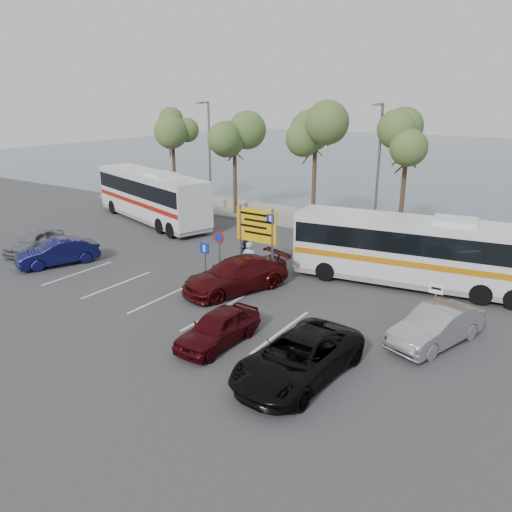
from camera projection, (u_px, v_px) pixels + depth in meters
The scene contains 25 objects.
ground at pixel (198, 296), 22.27m from camera, with size 120.00×120.00×0.00m, color #353537.
kerb_strip at pixel (332, 228), 33.38m from camera, with size 44.00×2.40×0.15m, color gray.
seawall at pixel (345, 219), 34.90m from camera, with size 48.00×0.80×0.60m, color #9E937E.
sea at pixel (473, 160), 69.97m from camera, with size 140.00×140.00×0.00m, color #445C6D.
tree_far_left at pixel (172, 126), 38.81m from camera, with size 3.20×3.20×7.60m.
tree_left at pixel (234, 133), 35.76m from camera, with size 3.20×3.20×7.20m.
tree_mid at pixel (316, 126), 32.15m from camera, with size 3.20×3.20×8.00m.
tree_right at pixel (408, 138), 29.16m from camera, with size 3.20×3.20×7.40m.
street_lamp_left at pixel (209, 152), 36.86m from camera, with size 0.45×1.15×8.01m.
street_lamp_right at pixel (378, 164), 30.04m from camera, with size 0.45×1.15×8.01m.
direction_sign at pixel (256, 231), 23.54m from camera, with size 2.20×0.12×3.60m.
sign_no_stop at pixel (219, 247), 24.00m from camera, with size 0.60×0.08×2.35m.
sign_parking at pixel (205, 259), 22.56m from camera, with size 0.50×0.07×2.25m.
sign_taxi at pixel (435, 303), 17.88m from camera, with size 0.50×0.07×2.20m.
lane_markings at pixel (164, 298), 22.07m from camera, with size 12.02×4.20×0.01m, color silver, non-canonical shape.
coach_bus_left at pixel (151, 198), 35.06m from camera, with size 12.02×6.03×3.68m.
coach_bus_right at pixel (413, 254), 23.02m from camera, with size 11.15×3.87×3.41m.
car_silver_a at pixel (34, 242), 28.34m from camera, with size 1.49×3.71×1.27m, color gray.
car_blue at pixel (58, 252), 26.26m from camera, with size 1.43×4.10×1.35m, color #0E1042.
car_maroon at pixel (236, 275), 22.71m from camera, with size 2.09×5.15×1.49m, color #450B0D.
car_red at pixel (218, 328), 17.80m from camera, with size 1.48×3.69×1.26m, color #41090E.
suv_black at pixel (299, 358), 15.60m from camera, with size 2.34×5.08×1.41m, color black.
car_silver_b at pixel (436, 326), 17.78m from camera, with size 1.45×4.15×1.37m, color gray.
pedestrian_near at pixel (249, 261), 23.92m from camera, with size 0.71×0.46×1.94m, color #9BB7E2.
pedestrian_far at pixel (247, 256), 24.92m from camera, with size 0.85×0.66×1.75m, color #353C4F.
Camera 1 is at (13.53, -15.83, 8.50)m, focal length 35.00 mm.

